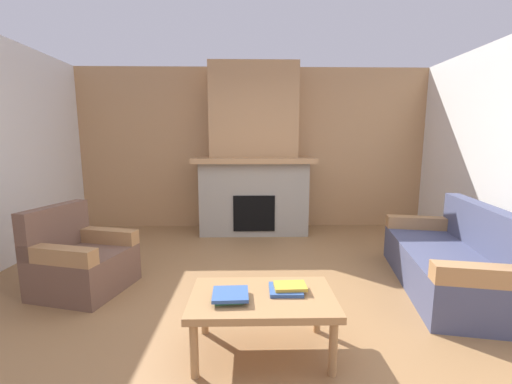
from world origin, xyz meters
name	(u,v)px	position (x,y,z in m)	size (l,w,h in m)	color
ground	(258,312)	(0.00, 0.00, 0.00)	(9.00, 9.00, 0.00)	olive
wall_back_wood_panel	(253,149)	(0.00, 3.00, 1.35)	(6.00, 0.12, 2.70)	tan
fireplace	(254,161)	(0.00, 2.62, 1.16)	(1.90, 0.82, 2.70)	gray
couch	(453,261)	(1.99, 0.43, 0.29)	(1.19, 1.93, 0.85)	#474C6B
armchair	(80,261)	(-1.77, 0.48, 0.29)	(0.93, 0.93, 0.85)	brown
coffee_table	(262,302)	(0.02, -0.54, 0.38)	(1.00, 0.60, 0.43)	#A87A4C
book_stack_near_edge	(230,296)	(-0.20, -0.60, 0.46)	(0.25, 0.23, 0.05)	#3D7F4C
book_stack_center	(287,288)	(0.20, -0.49, 0.45)	(0.26, 0.21, 0.05)	#335699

